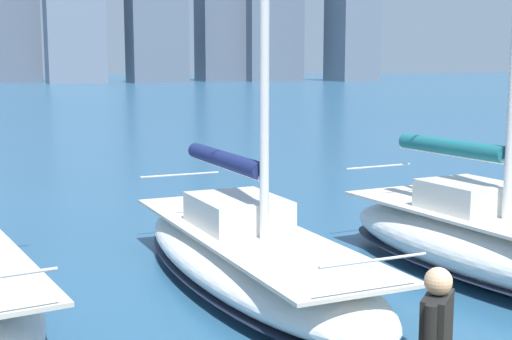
{
  "coord_description": "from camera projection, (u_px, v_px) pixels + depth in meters",
  "views": [
    {
      "loc": [
        4.66,
        4.6,
        3.99
      ],
      "look_at": [
        0.39,
        -6.71,
        2.2
      ],
      "focal_mm": 50.0,
      "sensor_mm": 36.0,
      "label": 1
    }
  ],
  "objects": [
    {
      "name": "sailboat_navy",
      "position": [
        248.0,
        253.0,
        12.93
      ],
      "size": [
        3.04,
        8.88,
        9.51
      ],
      "color": "white",
      "rests_on": "ground"
    },
    {
      "name": "sailboat_teal",
      "position": [
        482.0,
        239.0,
        13.53
      ],
      "size": [
        3.19,
        7.55,
        11.01
      ],
      "color": "white",
      "rests_on": "ground"
    }
  ]
}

